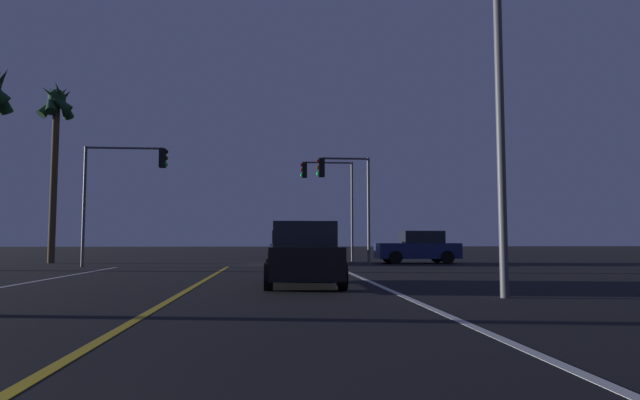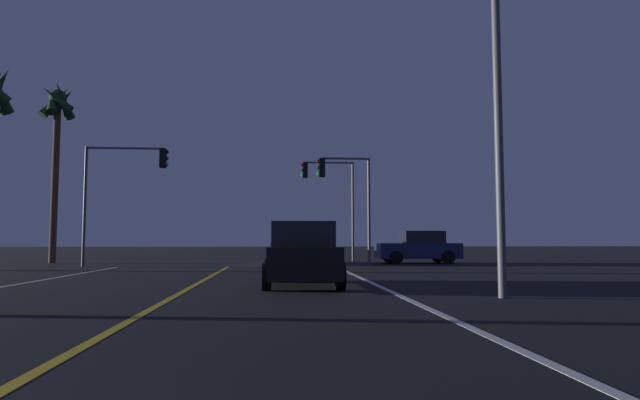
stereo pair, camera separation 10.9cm
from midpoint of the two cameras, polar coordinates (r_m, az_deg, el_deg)
name	(u,v)px [view 1 (the left image)]	position (r m, az deg, el deg)	size (l,w,h in m)	color
lane_edge_right	(427,306)	(10.28, 11.02, -11.03)	(0.16, 30.22, 0.01)	silver
lane_center_divider	(154,309)	(10.14, -17.52, -11.01)	(0.16, 30.22, 0.01)	gold
car_crossing_side	(418,248)	(28.86, 10.26, -5.00)	(4.30, 2.02, 1.70)	black
car_lead_same_lane	(303,255)	(14.49, -2.05, -5.87)	(2.02, 4.30, 1.70)	black
car_ahead_far	(288,248)	(27.91, -3.56, -5.08)	(2.02, 4.30, 1.70)	black
traffic_light_near_right	(343,185)	(25.77, 2.39, 1.56)	(2.59, 0.36, 5.19)	#4C4C51
traffic_light_near_left	(125,177)	(26.54, -20.10, 2.33)	(3.82, 0.36, 5.55)	#4C4C51
traffic_light_far_right	(328,188)	(31.23, 0.75, 1.34)	(3.11, 0.36, 5.78)	#4C4C51
street_lamp_right_near	(472,41)	(12.72, 15.60, 16.00)	(2.73, 0.44, 8.88)	#4C4C51
palm_tree_left_far	(56,118)	(32.61, -26.30, 7.77)	(1.99, 2.06, 9.83)	#473826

